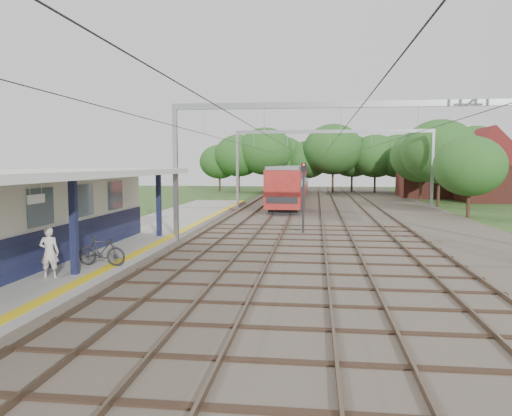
{
  "coord_description": "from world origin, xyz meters",
  "views": [
    {
      "loc": [
        2.05,
        -9.53,
        4.01
      ],
      "look_at": [
        -1.21,
        17.52,
        1.6
      ],
      "focal_mm": 35.0,
      "sensor_mm": 36.0,
      "label": 1
    }
  ],
  "objects_px": {
    "bicycle": "(102,251)",
    "signal_post": "(303,191)",
    "person": "(49,252)",
    "train": "(293,182)"
  },
  "relations": [
    {
      "from": "person",
      "to": "signal_post",
      "type": "distance_m",
      "value": 15.57
    },
    {
      "from": "person",
      "to": "signal_post",
      "type": "height_order",
      "value": "signal_post"
    },
    {
      "from": "signal_post",
      "to": "person",
      "type": "bearing_deg",
      "value": -98.56
    },
    {
      "from": "train",
      "to": "signal_post",
      "type": "xyz_separation_m",
      "value": [
        1.85,
        -26.64,
        0.43
      ]
    },
    {
      "from": "person",
      "to": "signal_post",
      "type": "relative_size",
      "value": 0.41
    },
    {
      "from": "bicycle",
      "to": "signal_post",
      "type": "distance_m",
      "value": 13.42
    },
    {
      "from": "person",
      "to": "train",
      "type": "distance_m",
      "value": 40.5
    },
    {
      "from": "bicycle",
      "to": "signal_post",
      "type": "bearing_deg",
      "value": -28.84
    },
    {
      "from": "bicycle",
      "to": "signal_post",
      "type": "height_order",
      "value": "signal_post"
    },
    {
      "from": "person",
      "to": "bicycle",
      "type": "relative_size",
      "value": 0.92
    }
  ]
}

